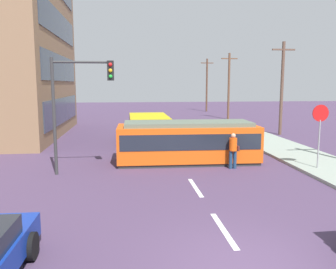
# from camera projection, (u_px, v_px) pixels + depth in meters

# --- Properties ---
(ground_plane) EXTENTS (120.00, 120.00, 0.00)m
(ground_plane) POSITION_uv_depth(u_px,v_px,m) (180.00, 164.00, 17.46)
(ground_plane) COLOR #483552
(lane_stripe_1) EXTENTS (0.16, 2.40, 0.01)m
(lane_stripe_1) POSITION_uv_depth(u_px,v_px,m) (223.00, 230.00, 9.59)
(lane_stripe_1) COLOR silver
(lane_stripe_1) RESTS_ON ground
(lane_stripe_2) EXTENTS (0.16, 2.40, 0.01)m
(lane_stripe_2) POSITION_uv_depth(u_px,v_px,m) (195.00, 187.00, 13.53)
(lane_stripe_2) COLOR silver
(lane_stripe_2) RESTS_ON ground
(lane_stripe_3) EXTENTS (0.16, 2.40, 0.01)m
(lane_stripe_3) POSITION_uv_depth(u_px,v_px,m) (166.00, 143.00, 23.80)
(lane_stripe_3) COLOR silver
(lane_stripe_3) RESTS_ON ground
(lane_stripe_4) EXTENTS (0.16, 2.40, 0.01)m
(lane_stripe_4) POSITION_uv_depth(u_px,v_px,m) (158.00, 131.00, 29.70)
(lane_stripe_4) COLOR silver
(lane_stripe_4) RESTS_ON ground
(streetcar_tram) EXTENTS (7.06, 2.70, 2.07)m
(streetcar_tram) POSITION_uv_depth(u_px,v_px,m) (188.00, 141.00, 17.80)
(streetcar_tram) COLOR #DF5212
(streetcar_tram) RESTS_ON ground
(city_bus) EXTENTS (2.56, 5.17, 1.84)m
(city_bus) POSITION_uv_depth(u_px,v_px,m) (149.00, 127.00, 23.63)
(city_bus) COLOR gold
(city_bus) RESTS_ON ground
(pedestrian_crossing) EXTENTS (0.49, 0.36, 1.67)m
(pedestrian_crossing) POSITION_uv_depth(u_px,v_px,m) (233.00, 149.00, 16.44)
(pedestrian_crossing) COLOR navy
(pedestrian_crossing) RESTS_ON ground
(stop_sign) EXTENTS (0.76, 0.07, 2.88)m
(stop_sign) POSITION_uv_depth(u_px,v_px,m) (320.00, 123.00, 15.86)
(stop_sign) COLOR gray
(stop_sign) RESTS_ON sidewalk_curb_right
(traffic_light_mast) EXTENTS (2.65, 0.33, 5.05)m
(traffic_light_mast) POSITION_uv_depth(u_px,v_px,m) (78.00, 94.00, 15.10)
(traffic_light_mast) COLOR #333333
(traffic_light_mast) RESTS_ON ground
(utility_pole_mid) EXTENTS (1.80, 0.24, 7.11)m
(utility_pole_mid) POSITION_uv_depth(u_px,v_px,m) (282.00, 87.00, 27.11)
(utility_pole_mid) COLOR brown
(utility_pole_mid) RESTS_ON ground
(utility_pole_far) EXTENTS (1.80, 0.24, 7.28)m
(utility_pole_far) POSITION_uv_depth(u_px,v_px,m) (229.00, 85.00, 39.03)
(utility_pole_far) COLOR brown
(utility_pole_far) RESTS_ON ground
(utility_pole_distant) EXTENTS (1.80, 0.24, 7.46)m
(utility_pole_distant) POSITION_uv_depth(u_px,v_px,m) (207.00, 84.00, 50.27)
(utility_pole_distant) COLOR brown
(utility_pole_distant) RESTS_ON ground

